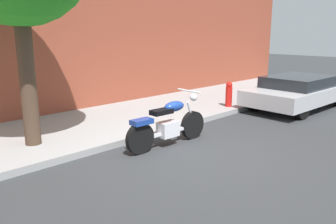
{
  "coord_description": "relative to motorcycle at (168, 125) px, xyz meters",
  "views": [
    {
      "loc": [
        -4.77,
        -4.28,
        2.38
      ],
      "look_at": [
        0.12,
        0.66,
        0.74
      ],
      "focal_mm": 36.48,
      "sensor_mm": 36.0,
      "label": 1
    }
  ],
  "objects": [
    {
      "name": "parked_car_silver",
      "position": [
        5.53,
        -0.29,
        0.09
      ],
      "size": [
        4.12,
        1.95,
        1.03
      ],
      "color": "black",
      "rests_on": "ground"
    },
    {
      "name": "sidewalk",
      "position": [
        -0.12,
        2.27,
        -0.39
      ],
      "size": [
        22.46,
        3.26,
        0.14
      ],
      "primitive_type": "cube",
      "color": "#979797",
      "rests_on": "ground"
    },
    {
      "name": "ground_plane",
      "position": [
        -0.12,
        -0.66,
        -0.46
      ],
      "size": [
        60.0,
        60.0,
        0.0
      ],
      "primitive_type": "plane",
      "color": "#303335"
    },
    {
      "name": "motorcycle",
      "position": [
        0.0,
        0.0,
        0.0
      ],
      "size": [
        2.14,
        0.7,
        1.13
      ],
      "color": "black",
      "rests_on": "ground"
    },
    {
      "name": "fire_hydrant",
      "position": [
        3.63,
        1.02,
        -0.01
      ],
      "size": [
        0.2,
        0.2,
        0.91
      ],
      "color": "red",
      "rests_on": "ground"
    }
  ]
}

